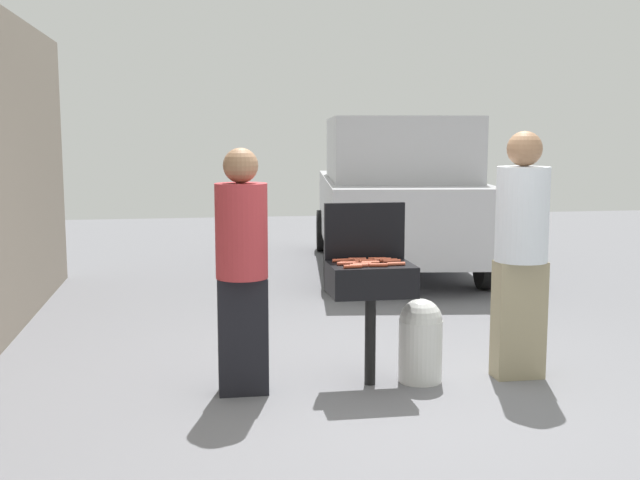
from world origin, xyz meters
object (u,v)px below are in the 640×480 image
object	(u,v)px
hot_dog_0	(357,259)
propane_tank	(421,339)
hot_dog_5	(378,265)
hot_dog_7	(359,266)
hot_dog_4	(362,264)
hot_dog_6	(396,264)
parked_minivan	(396,193)
hot_dog_1	(368,261)
hot_dog_13	(341,260)
hot_dog_9	(377,259)
hot_dog_14	(353,266)
hot_dog_11	(364,261)
hot_dog_3	(392,261)
hot_dog_8	(349,263)
hot_dog_12	(388,260)
hot_dog_15	(382,260)
person_left	(242,262)
person_right	(521,246)
hot_dog_2	(346,264)
hot_dog_10	(370,263)
bbq_grill	(371,283)

from	to	relation	value
hot_dog_0	propane_tank	bearing A→B (deg)	-15.68
hot_dog_5	hot_dog_7	xyz separation A→B (m)	(-0.14, 0.00, 0.00)
hot_dog_4	propane_tank	xyz separation A→B (m)	(0.46, 0.10, -0.58)
hot_dog_6	parked_minivan	xyz separation A→B (m)	(1.28, 4.91, 0.12)
hot_dog_1	hot_dog_13	distance (m)	0.20
hot_dog_7	hot_dog_9	world-z (taller)	same
hot_dog_6	hot_dog_14	distance (m)	0.33
parked_minivan	hot_dog_6	bearing A→B (deg)	82.73
hot_dog_4	hot_dog_11	xyz separation A→B (m)	(0.04, 0.15, 0.00)
hot_dog_4	hot_dog_7	distance (m)	0.05
hot_dog_0	hot_dog_3	size ratio (longest dim) A/B	1.00
hot_dog_13	hot_dog_14	size ratio (longest dim) A/B	1.00
hot_dog_0	hot_dog_9	world-z (taller)	same
hot_dog_7	hot_dog_8	size ratio (longest dim) A/B	1.00
hot_dog_6	parked_minivan	distance (m)	5.07
hot_dog_0	hot_dog_13	size ratio (longest dim) A/B	1.00
hot_dog_7	hot_dog_12	distance (m)	0.32
hot_dog_12	hot_dog_15	distance (m)	0.05
hot_dog_5	hot_dog_15	size ratio (longest dim) A/B	1.00
hot_dog_1	hot_dog_7	distance (m)	0.19
hot_dog_11	person_left	distance (m)	0.89
hot_dog_0	hot_dog_7	xyz separation A→B (m)	(-0.04, -0.27, 0.00)
hot_dog_6	hot_dog_11	size ratio (longest dim) A/B	1.00
hot_dog_5	hot_dog_15	world-z (taller)	same
hot_dog_1	person_right	size ratio (longest dim) A/B	0.07
hot_dog_5	parked_minivan	size ratio (longest dim) A/B	0.03
hot_dog_2	hot_dog_4	xyz separation A→B (m)	(0.10, -0.06, 0.00)
hot_dog_8	hot_dog_15	size ratio (longest dim) A/B	1.00
hot_dog_6	hot_dog_10	distance (m)	0.18
hot_dog_1	hot_dog_10	xyz separation A→B (m)	(0.00, -0.06, 0.00)
hot_dog_11	bbq_grill	bearing A→B (deg)	-57.30
hot_dog_3	propane_tank	world-z (taller)	hot_dog_3
hot_dog_0	hot_dog_9	xyz separation A→B (m)	(0.15, -0.01, 0.00)
hot_dog_4	hot_dog_14	xyz separation A→B (m)	(-0.08, -0.07, 0.00)
hot_dog_0	bbq_grill	bearing A→B (deg)	-62.74
hot_dog_9	parked_minivan	distance (m)	4.87
hot_dog_4	hot_dog_9	bearing A→B (deg)	53.79
bbq_grill	hot_dog_12	bearing A→B (deg)	22.00
hot_dog_6	propane_tank	distance (m)	0.63
hot_dog_8	person_right	size ratio (longest dim) A/B	0.07
parked_minivan	hot_dog_1	bearing A→B (deg)	80.43
bbq_grill	hot_dog_2	bearing A→B (deg)	-170.11
bbq_grill	hot_dog_7	bearing A→B (deg)	-131.62
hot_dog_3	hot_dog_12	size ratio (longest dim) A/B	1.00
propane_tank	person_right	distance (m)	1.01
person_left	person_right	world-z (taller)	person_right
hot_dog_4	hot_dog_5	xyz separation A→B (m)	(0.11, -0.05, 0.00)
hot_dog_1	parked_minivan	world-z (taller)	parked_minivan
hot_dog_3	hot_dog_8	world-z (taller)	same
hot_dog_8	hot_dog_9	size ratio (longest dim) A/B	1.00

